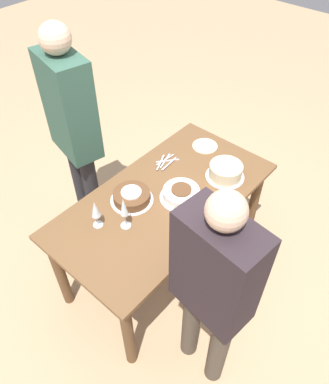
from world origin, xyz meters
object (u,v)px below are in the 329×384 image
cake_back_decorated (226,171)px  person_watching (213,285)px  cake_center_white (181,194)px  wine_glass_far (124,208)px  wine_glass_near (95,210)px  person_cutting (73,124)px  cake_front_chocolate (132,196)px

cake_back_decorated → person_watching: size_ratio=0.17×
cake_center_white → person_watching: (0.48, 0.59, 0.13)m
cake_center_white → wine_glass_far: (0.41, -0.10, 0.12)m
wine_glass_far → person_watching: bearing=84.1°
wine_glass_near → person_watching: size_ratio=0.13×
wine_glass_near → person_cutting: person_cutting is taller
wine_glass_near → person_watching: (-0.04, 0.82, 0.03)m
cake_back_decorated → wine_glass_far: wine_glass_far is taller
wine_glass_near → person_cutting: bearing=-120.4°
wine_glass_near → cake_back_decorated: bearing=158.9°
cake_center_white → cake_back_decorated: cake_back_decorated is taller
cake_center_white → person_cutting: 0.88m
cake_front_chocolate → wine_glass_far: size_ratio=1.18×
person_cutting → cake_front_chocolate: bearing=6.2°
wine_glass_far → cake_front_chocolate: bearing=-145.2°
cake_center_white → person_watching: person_watching is taller
cake_center_white → wine_glass_near: 0.57m
wine_glass_near → wine_glass_far: wine_glass_far is taller
wine_glass_near → person_watching: 0.82m
cake_back_decorated → person_cutting: size_ratio=0.15×
cake_back_decorated → person_watching: (0.83, 0.49, 0.12)m
cake_front_chocolate → person_watching: (0.25, 0.81, 0.13)m
wine_glass_far → person_cutting: person_cutting is taller
cake_center_white → person_cutting: (0.16, -0.83, 0.25)m
cake_back_decorated → person_cutting: bearing=-60.9°
wine_glass_far → person_cutting: size_ratio=0.14×
cake_front_chocolate → wine_glass_near: bearing=-1.8°
cake_front_chocolate → cake_back_decorated: bearing=150.8°
wine_glass_far → person_cutting: bearing=-108.5°
person_cutting → person_watching: bearing=-0.1°
cake_back_decorated → person_watching: 0.97m
cake_front_chocolate → wine_glass_near: size_ratio=1.39×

